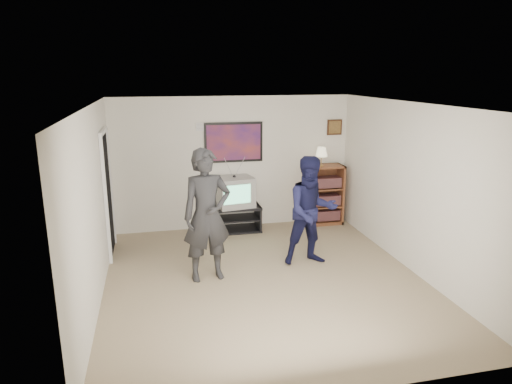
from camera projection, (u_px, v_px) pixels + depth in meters
name	position (u px, v px, depth m)	size (l,w,h in m)	color
room_shell	(260.00, 191.00, 6.60)	(4.51, 5.00, 2.51)	#776C4B
media_stand	(235.00, 218.00, 8.62)	(0.97, 0.55, 0.48)	black
crt_television	(234.00, 192.00, 8.49)	(0.66, 0.56, 0.56)	#989793
bookshelf	(324.00, 195.00, 8.96)	(0.71, 0.41, 1.17)	#522F18
table_lamp	(321.00, 157.00, 8.70)	(0.23, 0.23, 0.37)	#FAEDBD
person_tall	(207.00, 215.00, 6.44)	(0.70, 0.46, 1.91)	#242527
person_short	(311.00, 211.00, 6.99)	(0.83, 0.64, 1.70)	#131536
controller_left	(203.00, 192.00, 6.60)	(0.03, 0.11, 0.03)	white
controller_right	(306.00, 191.00, 7.18)	(0.04, 0.12, 0.04)	white
poster	(234.00, 142.00, 8.50)	(1.10, 0.03, 0.75)	black
air_vent	(204.00, 127.00, 8.31)	(0.28, 0.02, 0.14)	white
small_picture	(335.00, 127.00, 8.88)	(0.30, 0.03, 0.30)	black
doorway	(107.00, 195.00, 7.36)	(0.03, 0.85, 2.00)	black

